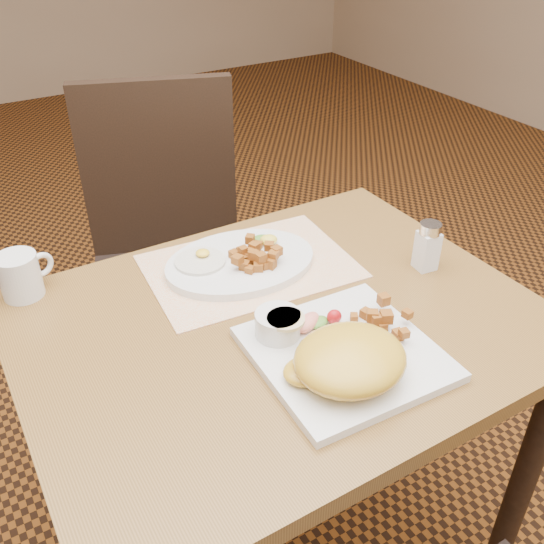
{
  "coord_description": "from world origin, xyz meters",
  "views": [
    {
      "loc": [
        -0.45,
        -0.72,
        1.41
      ],
      "look_at": [
        0.01,
        0.05,
        0.82
      ],
      "focal_mm": 40.0,
      "sensor_mm": 36.0,
      "label": 1
    }
  ],
  "objects": [
    {
      "name": "fried_egg",
      "position": [
        -0.06,
        0.22,
        0.77
      ],
      "size": [
        0.1,
        0.1,
        0.02
      ],
      "color": "white",
      "rests_on": "plate_oval"
    },
    {
      "name": "placemat",
      "position": [
        0.03,
        0.17,
        0.75
      ],
      "size": [
        0.42,
        0.31,
        0.0
      ],
      "primitive_type": "cube",
      "rotation": [
        0.0,
        0.0,
        -0.08
      ],
      "color": "white",
      "rests_on": "table"
    },
    {
      "name": "home_fries_sq",
      "position": [
        0.11,
        -0.13,
        0.78
      ],
      "size": [
        0.1,
        0.11,
        0.03
      ],
      "color": "#A05919",
      "rests_on": "plate_square"
    },
    {
      "name": "garnish_sq",
      "position": [
        0.03,
        -0.06,
        0.78
      ],
      "size": [
        0.09,
        0.06,
        0.03
      ],
      "color": "#387223",
      "rests_on": "plate_square"
    },
    {
      "name": "chair_far",
      "position": [
        0.04,
        0.67,
        0.54
      ],
      "size": [
        0.54,
        0.54,
        0.97
      ],
      "rotation": [
        0.0,
        0.0,
        2.8
      ],
      "color": "black",
      "rests_on": "ground"
    },
    {
      "name": "plate_square",
      "position": [
        0.03,
        -0.14,
        0.76
      ],
      "size": [
        0.29,
        0.29,
        0.02
      ],
      "primitive_type": "cube",
      "rotation": [
        0.0,
        0.0,
        -0.04
      ],
      "color": "silver",
      "rests_on": "table"
    },
    {
      "name": "garnish_ov",
      "position": [
        0.09,
        0.21,
        0.78
      ],
      "size": [
        0.05,
        0.06,
        0.02
      ],
      "color": "#387223",
      "rests_on": "plate_oval"
    },
    {
      "name": "ramekin",
      "position": [
        -0.04,
        -0.05,
        0.79
      ],
      "size": [
        0.08,
        0.08,
        0.04
      ],
      "color": "silver",
      "rests_on": "plate_square"
    },
    {
      "name": "coffee_mug",
      "position": [
        -0.37,
        0.31,
        0.79
      ],
      "size": [
        0.11,
        0.07,
        0.08
      ],
      "color": "silver",
      "rests_on": "table"
    },
    {
      "name": "table",
      "position": [
        0.0,
        0.0,
        0.64
      ],
      "size": [
        0.9,
        0.7,
        0.75
      ],
      "color": "brown",
      "rests_on": "ground"
    },
    {
      "name": "plate_oval",
      "position": [
        0.02,
        0.18,
        0.76
      ],
      "size": [
        0.32,
        0.25,
        0.02
      ],
      "primitive_type": null,
      "rotation": [
        0.0,
        0.0,
        -0.08
      ],
      "color": "silver",
      "rests_on": "placemat"
    },
    {
      "name": "salt_shaker",
      "position": [
        0.33,
        -0.0,
        0.8
      ],
      "size": [
        0.05,
        0.05,
        0.1
      ],
      "color": "white",
      "rests_on": "table"
    },
    {
      "name": "hollandaise_mound",
      "position": [
        0.0,
        -0.19,
        0.8
      ],
      "size": [
        0.18,
        0.16,
        0.07
      ],
      "color": "gold",
      "rests_on": "plate_square"
    },
    {
      "name": "home_fries_ov",
      "position": [
        0.04,
        0.16,
        0.78
      ],
      "size": [
        0.1,
        0.11,
        0.03
      ],
      "color": "#A05919",
      "rests_on": "plate_oval"
    }
  ]
}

